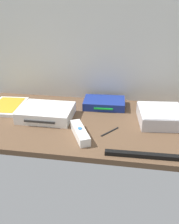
# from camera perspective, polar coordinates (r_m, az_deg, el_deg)

# --- Properties ---
(ground_plane) EXTENTS (1.00, 0.48, 0.02)m
(ground_plane) POSITION_cam_1_polar(r_m,az_deg,el_deg) (0.96, -0.00, -2.70)
(ground_plane) COLOR brown
(ground_plane) RESTS_ON ground
(back_wall) EXTENTS (1.10, 0.01, 0.64)m
(back_wall) POSITION_cam_1_polar(r_m,az_deg,el_deg) (1.10, 2.16, 18.98)
(back_wall) COLOR silver
(back_wall) RESTS_ON ground
(game_console) EXTENTS (0.21, 0.17, 0.04)m
(game_console) POSITION_cam_1_polar(r_m,az_deg,el_deg) (0.99, -10.15, -0.12)
(game_console) COLOR white
(game_console) RESTS_ON ground_plane
(mini_computer) EXTENTS (0.19, 0.19, 0.05)m
(mini_computer) POSITION_cam_1_polar(r_m,az_deg,el_deg) (0.98, 16.56, -0.90)
(mini_computer) COLOR silver
(mini_computer) RESTS_ON ground_plane
(game_case) EXTENTS (0.15, 0.20, 0.02)m
(game_case) POSITION_cam_1_polar(r_m,az_deg,el_deg) (1.13, -18.85, 1.32)
(game_case) COLOR white
(game_case) RESTS_ON ground_plane
(network_router) EXTENTS (0.19, 0.13, 0.03)m
(network_router) POSITION_cam_1_polar(r_m,az_deg,el_deg) (1.08, 3.49, 2.12)
(network_router) COLOR navy
(network_router) RESTS_ON ground_plane
(remote_wand) EXTENTS (0.10, 0.15, 0.03)m
(remote_wand) POSITION_cam_1_polar(r_m,az_deg,el_deg) (0.85, -2.28, -4.87)
(remote_wand) COLOR white
(remote_wand) RESTS_ON ground_plane
(sensor_bar) EXTENTS (0.24, 0.02, 0.01)m
(sensor_bar) POSITION_cam_1_polar(r_m,az_deg,el_deg) (0.77, 12.76, -9.94)
(sensor_bar) COLOR black
(sensor_bar) RESTS_ON ground_plane
(stylus_pen) EXTENTS (0.06, 0.08, 0.01)m
(stylus_pen) POSITION_cam_1_polar(r_m,az_deg,el_deg) (0.88, 4.82, -4.54)
(stylus_pen) COLOR black
(stylus_pen) RESTS_ON ground_plane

